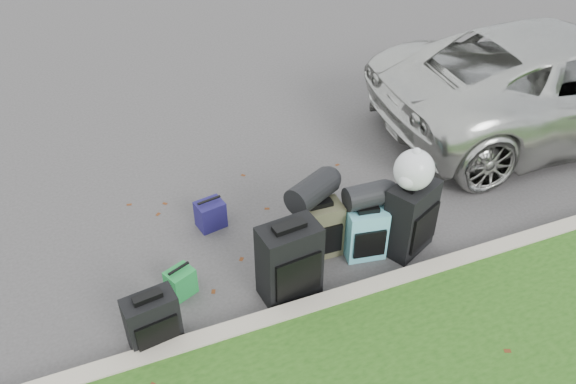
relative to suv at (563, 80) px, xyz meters
name	(u,v)px	position (x,y,z in m)	size (l,w,h in m)	color
ground	(303,240)	(-4.31, -0.97, -0.73)	(120.00, 120.00, 0.00)	#383535
curb	(345,298)	(-4.31, -1.97, -0.66)	(120.00, 0.18, 0.15)	#9E937F
suv	(563,80)	(0.00, 0.00, 0.00)	(2.43, 5.26, 1.46)	#B7B7B2
suitcase_small_black	(153,322)	(-6.08, -1.75, -0.45)	(0.45, 0.25, 0.56)	black
suitcase_large_black_left	(289,262)	(-4.75, -1.62, -0.32)	(0.57, 0.34, 0.82)	black
suitcase_olive	(319,229)	(-4.24, -1.20, -0.42)	(0.45, 0.28, 0.62)	#393926
suitcase_teal	(366,234)	(-3.81, -1.42, -0.44)	(0.41, 0.24, 0.58)	teal
suitcase_large_black_right	(410,218)	(-3.33, -1.48, -0.32)	(0.55, 0.33, 0.82)	black
tote_green	(181,282)	(-5.73, -1.24, -0.59)	(0.26, 0.21, 0.29)	#1C8036
tote_navy	(210,214)	(-5.18, -0.34, -0.57)	(0.30, 0.24, 0.32)	#1A154C
duffel_left	(312,191)	(-4.29, -1.11, 0.04)	(0.29, 0.29, 0.54)	black
duffel_right	(367,196)	(-3.78, -1.32, -0.02)	(0.25, 0.25, 0.46)	black
trash_bag	(414,170)	(-3.38, -1.48, 0.29)	(0.40, 0.40, 0.40)	silver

